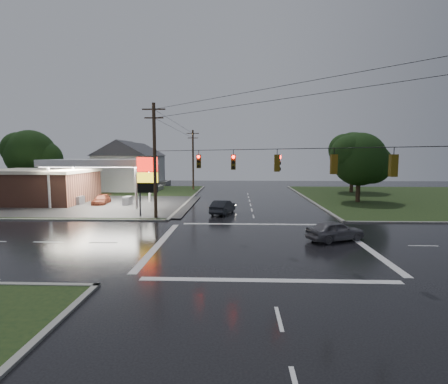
{
  "coord_description": "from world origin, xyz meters",
  "views": [
    {
      "loc": [
        -1.56,
        -23.6,
        6.11
      ],
      "look_at": [
        -2.74,
        5.75,
        3.0
      ],
      "focal_mm": 28.0,
      "sensor_mm": 36.0,
      "label": 1
    }
  ],
  "objects_px": {
    "tree_ne_near": "(360,159)",
    "car_pump": "(101,200)",
    "tree_ne_far": "(354,155)",
    "utility_pole_nw": "(155,159)",
    "car_crossing": "(335,231)",
    "tree_nw_behind": "(32,155)",
    "house_far": "(139,163)",
    "car_north": "(223,207)",
    "pylon_sign": "(147,176)",
    "gas_station": "(48,183)",
    "utility_pole_n": "(193,159)",
    "house_near": "(126,165)"
  },
  "relations": [
    {
      "from": "car_north",
      "to": "utility_pole_nw",
      "type": "bearing_deg",
      "value": 40.94
    },
    {
      "from": "utility_pole_nw",
      "to": "car_crossing",
      "type": "relative_size",
      "value": 2.58
    },
    {
      "from": "house_far",
      "to": "tree_ne_near",
      "type": "bearing_deg",
      "value": -35.77
    },
    {
      "from": "utility_pole_nw",
      "to": "tree_ne_near",
      "type": "height_order",
      "value": "utility_pole_nw"
    },
    {
      "from": "car_north",
      "to": "car_crossing",
      "type": "xyz_separation_m",
      "value": [
        8.54,
        -11.22,
        0.0
      ]
    },
    {
      "from": "pylon_sign",
      "to": "utility_pole_nw",
      "type": "height_order",
      "value": "utility_pole_nw"
    },
    {
      "from": "utility_pole_n",
      "to": "car_crossing",
      "type": "relative_size",
      "value": 2.46
    },
    {
      "from": "utility_pole_n",
      "to": "house_far",
      "type": "height_order",
      "value": "utility_pole_n"
    },
    {
      "from": "gas_station",
      "to": "house_far",
      "type": "relative_size",
      "value": 2.37
    },
    {
      "from": "house_far",
      "to": "car_north",
      "type": "height_order",
      "value": "house_far"
    },
    {
      "from": "utility_pole_n",
      "to": "house_far",
      "type": "xyz_separation_m",
      "value": [
        -12.45,
        10.0,
        -1.06
      ]
    },
    {
      "from": "car_crossing",
      "to": "tree_ne_near",
      "type": "bearing_deg",
      "value": -46.86
    },
    {
      "from": "utility_pole_n",
      "to": "car_crossing",
      "type": "xyz_separation_m",
      "value": [
        14.91,
        -36.71,
        -4.74
      ]
    },
    {
      "from": "car_pump",
      "to": "house_far",
      "type": "bearing_deg",
      "value": 91.03
    },
    {
      "from": "gas_station",
      "to": "utility_pole_nw",
      "type": "distance_m",
      "value": 19.38
    },
    {
      "from": "utility_pole_nw",
      "to": "tree_nw_behind",
      "type": "relative_size",
      "value": 1.1
    },
    {
      "from": "pylon_sign",
      "to": "tree_nw_behind",
      "type": "xyz_separation_m",
      "value": [
        -23.34,
        19.49,
        2.17
      ]
    },
    {
      "from": "utility_pole_n",
      "to": "utility_pole_nw",
      "type": "bearing_deg",
      "value": -90.0
    },
    {
      "from": "car_crossing",
      "to": "pylon_sign",
      "type": "bearing_deg",
      "value": 35.92
    },
    {
      "from": "utility_pole_n",
      "to": "house_far",
      "type": "relative_size",
      "value": 0.95
    },
    {
      "from": "house_far",
      "to": "car_crossing",
      "type": "distance_m",
      "value": 54.26
    },
    {
      "from": "house_far",
      "to": "car_crossing",
      "type": "xyz_separation_m",
      "value": [
        27.36,
        -46.71,
        -3.68
      ]
    },
    {
      "from": "utility_pole_n",
      "to": "house_near",
      "type": "bearing_deg",
      "value": -170.09
    },
    {
      "from": "house_far",
      "to": "tree_ne_far",
      "type": "bearing_deg",
      "value": -19.71
    },
    {
      "from": "utility_pole_nw",
      "to": "car_crossing",
      "type": "height_order",
      "value": "utility_pole_nw"
    },
    {
      "from": "tree_ne_far",
      "to": "car_crossing",
      "type": "distance_m",
      "value": 35.18
    },
    {
      "from": "house_near",
      "to": "house_far",
      "type": "xyz_separation_m",
      "value": [
        -1.0,
        12.0,
        0.0
      ]
    },
    {
      "from": "car_north",
      "to": "gas_station",
      "type": "bearing_deg",
      "value": -2.01
    },
    {
      "from": "tree_nw_behind",
      "to": "car_pump",
      "type": "bearing_deg",
      "value": -36.31
    },
    {
      "from": "tree_ne_near",
      "to": "tree_ne_far",
      "type": "height_order",
      "value": "tree_ne_far"
    },
    {
      "from": "utility_pole_nw",
      "to": "house_far",
      "type": "relative_size",
      "value": 1.0
    },
    {
      "from": "car_pump",
      "to": "tree_ne_far",
      "type": "bearing_deg",
      "value": 17.5
    },
    {
      "from": "house_far",
      "to": "car_crossing",
      "type": "bearing_deg",
      "value": -59.64
    },
    {
      "from": "house_far",
      "to": "car_pump",
      "type": "xyz_separation_m",
      "value": [
        3.46,
        -29.29,
        -3.82
      ]
    },
    {
      "from": "tree_ne_near",
      "to": "car_pump",
      "type": "height_order",
      "value": "tree_ne_near"
    },
    {
      "from": "tree_nw_behind",
      "to": "car_north",
      "type": "distance_m",
      "value": 35.76
    },
    {
      "from": "gas_station",
      "to": "house_far",
      "type": "distance_m",
      "value": 28.61
    },
    {
      "from": "utility_pole_n",
      "to": "pylon_sign",
      "type": "bearing_deg",
      "value": -92.08
    },
    {
      "from": "gas_station",
      "to": "car_north",
      "type": "bearing_deg",
      "value": -17.7
    },
    {
      "from": "house_near",
      "to": "utility_pole_nw",
      "type": "bearing_deg",
      "value": -66.63
    },
    {
      "from": "gas_station",
      "to": "house_near",
      "type": "height_order",
      "value": "house_near"
    },
    {
      "from": "utility_pole_nw",
      "to": "house_near",
      "type": "height_order",
      "value": "utility_pole_nw"
    },
    {
      "from": "pylon_sign",
      "to": "tree_ne_far",
      "type": "xyz_separation_m",
      "value": [
        27.65,
        23.49,
        2.17
      ]
    },
    {
      "from": "utility_pole_nw",
      "to": "utility_pole_n",
      "type": "height_order",
      "value": "utility_pole_nw"
    },
    {
      "from": "house_near",
      "to": "tree_nw_behind",
      "type": "xyz_separation_m",
      "value": [
        -12.89,
        -6.01,
        1.77
      ]
    },
    {
      "from": "car_north",
      "to": "tree_nw_behind",
      "type": "bearing_deg",
      "value": -13.98
    },
    {
      "from": "utility_pole_nw",
      "to": "utility_pole_n",
      "type": "distance_m",
      "value": 28.5
    },
    {
      "from": "tree_ne_far",
      "to": "car_north",
      "type": "distance_m",
      "value": 30.05
    },
    {
      "from": "pylon_sign",
      "to": "house_near",
      "type": "bearing_deg",
      "value": 112.28
    },
    {
      "from": "car_north",
      "to": "car_pump",
      "type": "height_order",
      "value": "car_north"
    }
  ]
}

